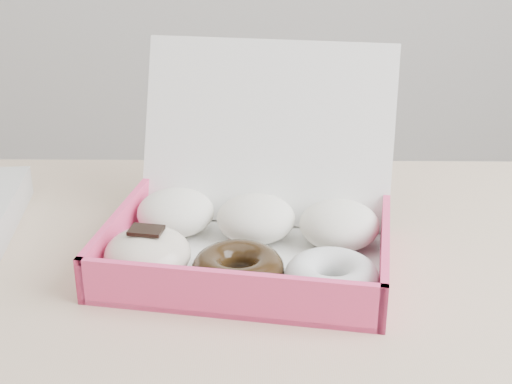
{
  "coord_description": "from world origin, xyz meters",
  "views": [
    {
      "loc": [
        -0.01,
        -0.59,
        1.12
      ],
      "look_at": [
        -0.01,
        0.11,
        0.82
      ],
      "focal_mm": 50.0,
      "sensor_mm": 36.0,
      "label": 1
    }
  ],
  "objects": [
    {
      "name": "table",
      "position": [
        0.0,
        0.0,
        0.67
      ],
      "size": [
        1.2,
        0.8,
        0.75
      ],
      "color": "tan",
      "rests_on": "ground"
    },
    {
      "name": "donut_box",
      "position": [
        -0.02,
        0.1,
        0.78
      ],
      "size": [
        0.34,
        0.32,
        0.21
      ],
      "rotation": [
        0.0,
        0.0,
        -0.16
      ],
      "color": "white",
      "rests_on": "table"
    }
  ]
}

